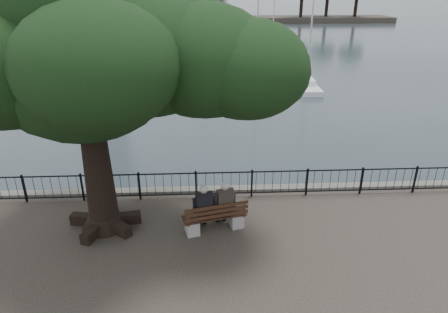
{
  "coord_description": "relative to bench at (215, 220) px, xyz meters",
  "views": [
    {
      "loc": [
        -0.63,
        -10.13,
        7.18
      ],
      "look_at": [
        0.0,
        2.5,
        1.6
      ],
      "focal_mm": 32.0,
      "sensor_mm": 36.0,
      "label": 1
    }
  ],
  "objects": [
    {
      "name": "harbor",
      "position": [
        0.39,
        2.58,
        -0.87
      ],
      "size": [
        260.0,
        260.0,
        1.2
      ],
      "color": "#504D47",
      "rests_on": "ground"
    },
    {
      "name": "sailboat_b",
      "position": [
        -0.22,
        21.38,
        -1.03
      ],
      "size": [
        3.14,
        6.05,
        11.99
      ],
      "color": "silver",
      "rests_on": "ground"
    },
    {
      "name": "sailboat_h",
      "position": [
        -5.44,
        41.6,
        -0.98
      ],
      "size": [
        1.75,
        4.98,
        12.46
      ],
      "color": "silver",
      "rests_on": "ground"
    },
    {
      "name": "railing",
      "position": [
        0.39,
        2.08,
        0.19
      ],
      "size": [
        22.06,
        0.06,
        1.0
      ],
      "color": "black",
      "rests_on": "ground"
    },
    {
      "name": "tree",
      "position": [
        -2.72,
        0.54,
        5.01
      ],
      "size": [
        10.01,
        6.99,
        8.17
      ],
      "color": "black",
      "rests_on": "ground"
    },
    {
      "name": "sailboat_g",
      "position": [
        7.9,
        37.88,
        -1.06
      ],
      "size": [
        3.25,
        5.44,
        9.99
      ],
      "color": "silver",
      "rests_on": "ground"
    },
    {
      "name": "sailboat_a",
      "position": [
        -7.01,
        15.26,
        -1.06
      ],
      "size": [
        3.25,
        5.48,
        10.3
      ],
      "color": "silver",
      "rests_on": "ground"
    },
    {
      "name": "sailboat_d",
      "position": [
        8.14,
        21.68,
        -1.07
      ],
      "size": [
        1.77,
        5.83,
        9.94
      ],
      "color": "silver",
      "rests_on": "ground"
    },
    {
      "name": "bench",
      "position": [
        0.0,
        0.0,
        0.0
      ],
      "size": [
        2.07,
        1.07,
        1.05
      ],
      "color": "gray",
      "rests_on": "ground"
    },
    {
      "name": "person_right",
      "position": [
        0.28,
        0.19,
        0.4
      ],
      "size": [
        0.61,
        0.89,
        1.66
      ],
      "color": "black",
      "rests_on": "ground"
    },
    {
      "name": "far_shore",
      "position": [
        25.93,
        79.03,
        2.63
      ],
      "size": [
        30.0,
        8.6,
        9.18
      ],
      "color": "#292521",
      "rests_on": "ground"
    },
    {
      "name": "person_left",
      "position": [
        -0.36,
        0.03,
        0.4
      ],
      "size": [
        0.61,
        0.89,
        1.66
      ],
      "color": "black",
      "rests_on": "ground"
    },
    {
      "name": "sailboat_f",
      "position": [
        -1.03,
        34.01,
        -1.01
      ],
      "size": [
        3.57,
        5.81,
        12.29
      ],
      "color": "silver",
      "rests_on": "ground"
    },
    {
      "name": "sailboat_e",
      "position": [
        -14.44,
        31.49,
        -1.01
      ],
      "size": [
        1.45,
        5.06,
        11.81
      ],
      "color": "silver",
      "rests_on": "ground"
    },
    {
      "name": "sailboat_i",
      "position": [
        1.95,
        27.92,
        -1.04
      ],
      "size": [
        2.66,
        6.07,
        11.44
      ],
      "color": "silver",
      "rests_on": "ground"
    },
    {
      "name": "sailboat_c",
      "position": [
        3.92,
        21.52,
        -1.06
      ],
      "size": [
        3.01,
        5.92,
        10.4
      ],
      "color": "silver",
      "rests_on": "ground"
    },
    {
      "name": "lion_monument",
      "position": [
        2.39,
        49.51,
        0.75
      ],
      "size": [
        5.72,
        5.72,
        8.51
      ],
      "color": "#504D47",
      "rests_on": "ground"
    }
  ]
}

